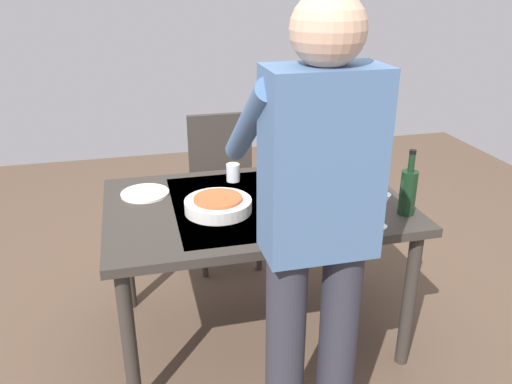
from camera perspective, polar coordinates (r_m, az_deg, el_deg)
name	(u,v)px	position (r m, az deg, el deg)	size (l,w,h in m)	color
ground_plane	(256,331)	(2.81, 0.00, -14.92)	(6.00, 6.00, 0.00)	brown
dining_table	(256,217)	(2.46, 0.00, -2.74)	(1.38, 0.91, 0.74)	#332D28
chair_near	(223,179)	(3.27, -3.60, 1.43)	(0.40, 0.40, 0.91)	black
person_server	(316,225)	(1.72, 6.57, -3.58)	(0.42, 0.61, 1.69)	#2D2D38
wine_bottle	(408,191)	(2.36, 16.27, 0.14)	(0.07, 0.07, 0.30)	black
wine_glass_left	(382,204)	(2.21, 13.57, -1.32)	(0.07, 0.07, 0.15)	white
wine_glass_right	(320,169)	(2.56, 6.98, 2.55)	(0.07, 0.07, 0.15)	white
water_cup_near_left	(233,173)	(2.66, -2.52, 2.14)	(0.07, 0.07, 0.09)	silver
water_cup_near_right	(272,213)	(2.22, 1.75, -2.26)	(0.08, 0.08, 0.09)	silver
serving_bowl_pasta	(218,204)	(2.33, -4.16, -1.37)	(0.30, 0.30, 0.07)	silver
side_bowl_salad	(341,163)	(2.86, 9.24, 3.13)	(0.18, 0.18, 0.07)	silver
dinner_plate_near	(145,193)	(2.56, -12.02, -0.13)	(0.23, 0.23, 0.01)	silver
dinner_plate_far	(325,203)	(2.43, 7.58, -1.16)	(0.23, 0.23, 0.01)	silver
table_fork	(324,227)	(2.21, 7.39, -3.78)	(0.01, 0.18, 0.01)	silver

